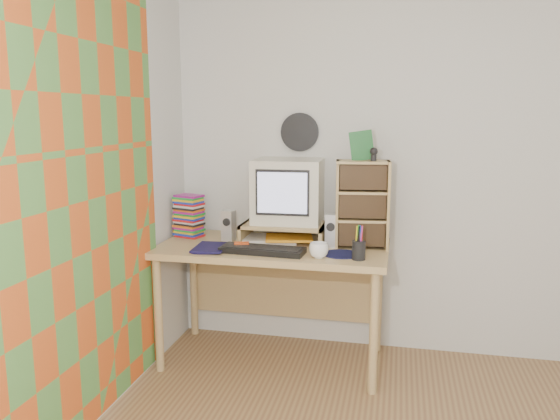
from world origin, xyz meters
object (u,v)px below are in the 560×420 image
at_px(keyboard, 262,250).
at_px(dvd_stack, 189,219).
at_px(cd_rack, 362,204).
at_px(diary, 196,245).
at_px(mug, 319,250).
at_px(desk, 275,264).
at_px(crt_monitor, 288,191).

distance_m(keyboard, dvd_stack, 0.66).
relative_size(dvd_stack, cd_rack, 0.45).
bearing_deg(diary, dvd_stack, 113.90).
bearing_deg(diary, mug, -7.24).
relative_size(desk, keyboard, 2.84).
bearing_deg(desk, cd_rack, 2.01).
distance_m(keyboard, mug, 0.34).
relative_size(dvd_stack, mug, 2.19).
height_order(desk, cd_rack, cd_rack).
relative_size(desk, mug, 12.87).
bearing_deg(mug, dvd_stack, 159.02).
distance_m(crt_monitor, cd_rack, 0.48).
bearing_deg(dvd_stack, diary, -45.00).
relative_size(mug, diary, 0.48).
height_order(cd_rack, mug, cd_rack).
bearing_deg(mug, cd_rack, 55.32).
bearing_deg(cd_rack, desk, 175.11).
xyz_separation_m(crt_monitor, keyboard, (-0.08, -0.34, -0.30)).
height_order(crt_monitor, cd_rack, cd_rack).
bearing_deg(dvd_stack, keyboard, -11.25).
bearing_deg(desk, keyboard, -93.99).
height_order(keyboard, cd_rack, cd_rack).
distance_m(desk, mug, 0.47).
height_order(mug, diary, mug).
relative_size(keyboard, mug, 4.53).
bearing_deg(crt_monitor, keyboard, -105.55).
height_order(keyboard, diary, diary).
height_order(crt_monitor, keyboard, crt_monitor).
distance_m(desk, cd_rack, 0.66).
distance_m(mug, diary, 0.75).
distance_m(keyboard, diary, 0.41).
bearing_deg(keyboard, dvd_stack, 155.71).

